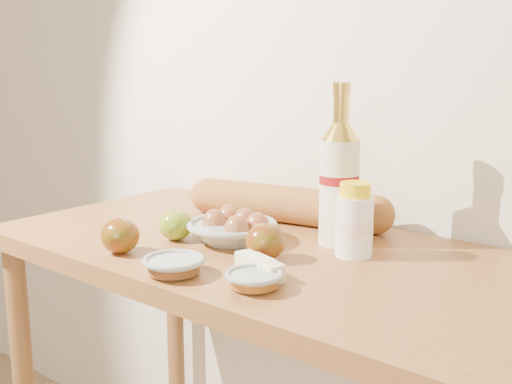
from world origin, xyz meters
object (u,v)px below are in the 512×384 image
(egg_bowl, at_px, (234,229))
(baguette, at_px, (286,204))
(bourbon_bottle, at_px, (339,180))
(table, at_px, (265,303))
(cream_bottle, at_px, (354,222))

(egg_bowl, height_order, baguette, baguette)
(baguette, bearing_deg, bourbon_bottle, -32.56)
(table, distance_m, bourbon_bottle, 0.30)
(bourbon_bottle, distance_m, cream_bottle, 0.11)
(table, xyz_separation_m, egg_bowl, (-0.08, -0.01, 0.15))
(bourbon_bottle, height_order, baguette, bourbon_bottle)
(bourbon_bottle, bearing_deg, baguette, 141.83)
(bourbon_bottle, distance_m, egg_bowl, 0.24)
(egg_bowl, bearing_deg, bourbon_bottle, 35.37)
(egg_bowl, xyz_separation_m, baguette, (-0.01, 0.20, 0.02))
(table, bearing_deg, egg_bowl, -170.32)
(table, height_order, cream_bottle, cream_bottle)
(cream_bottle, bearing_deg, baguette, 151.72)
(bourbon_bottle, bearing_deg, cream_bottle, -52.71)
(egg_bowl, distance_m, baguette, 0.20)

